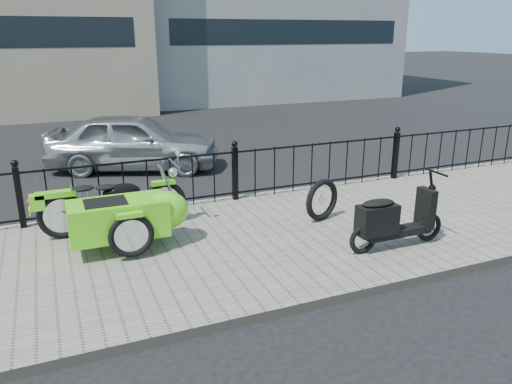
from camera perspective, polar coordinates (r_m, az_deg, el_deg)
name	(u,v)px	position (r m, az deg, el deg)	size (l,w,h in m)	color
ground	(264,230)	(7.94, 0.96, -4.40)	(120.00, 120.00, 0.00)	black
sidewalk	(278,238)	(7.50, 2.51, -5.30)	(30.00, 3.80, 0.12)	#6C675B
curb	(233,200)	(9.17, -2.68, -0.91)	(30.00, 0.10, 0.12)	gray
iron_fence	(235,174)	(8.89, -2.41, 2.04)	(14.11, 0.11, 1.08)	black
motorcycle_sidecar	(130,213)	(7.19, -14.23, -2.33)	(2.28, 1.48, 0.98)	black
scooter	(392,221)	(7.12, 15.27, -3.18)	(1.55, 0.45, 1.05)	black
spare_tire	(322,200)	(7.99, 7.55, -0.89)	(0.68, 0.68, 0.10)	black
sedan_car	(134,141)	(11.65, -13.82, 5.63)	(1.53, 3.79, 1.29)	#B2B4BA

